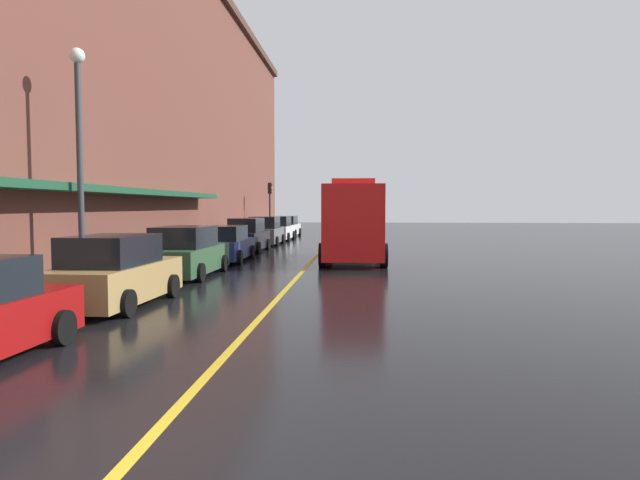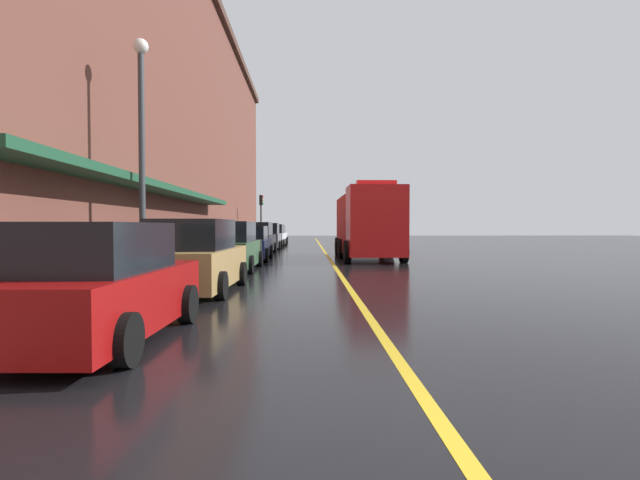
{
  "view_description": "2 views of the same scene",
  "coord_description": "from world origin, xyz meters",
  "views": [
    {
      "loc": [
        2.29,
        -4.96,
        2.51
      ],
      "look_at": [
        0.71,
        15.75,
        1.25
      ],
      "focal_mm": 31.0,
      "sensor_mm": 36.0,
      "label": 1
    },
    {
      "loc": [
        -1.1,
        -3.6,
        1.63
      ],
      "look_at": [
        -0.34,
        25.47,
        0.8
      ],
      "focal_mm": 27.07,
      "sensor_mm": 36.0,
      "label": 2
    }
  ],
  "objects": [
    {
      "name": "parked_car_6",
      "position": [
        -3.88,
        35.36,
        0.83
      ],
      "size": [
        2.15,
        4.17,
        1.79
      ],
      "rotation": [
        0.0,
        0.0,
        1.54
      ],
      "color": "silver",
      "rests_on": "ground"
    },
    {
      "name": "parked_car_1",
      "position": [
        -3.9,
        8.39,
        0.84
      ],
      "size": [
        2.17,
        4.48,
        1.8
      ],
      "rotation": [
        0.0,
        0.0,
        1.54
      ],
      "color": "#A5844C",
      "rests_on": "ground"
    },
    {
      "name": "parking_meter_0",
      "position": [
        -5.35,
        23.52,
        1.06
      ],
      "size": [
        0.14,
        0.18,
        1.33
      ],
      "color": "#4C4C51",
      "rests_on": "sidewalk_left"
    },
    {
      "name": "fire_truck",
      "position": [
        1.9,
        20.48,
        1.73
      ],
      "size": [
        2.9,
        7.95,
        3.64
      ],
      "rotation": [
        0.0,
        0.0,
        -1.56
      ],
      "color": "red",
      "rests_on": "ground"
    },
    {
      "name": "parked_car_2",
      "position": [
        -3.99,
        14.32,
        0.84
      ],
      "size": [
        2.14,
        4.87,
        1.8
      ],
      "rotation": [
        0.0,
        0.0,
        1.56
      ],
      "color": "#2D5133",
      "rests_on": "ground"
    },
    {
      "name": "brick_building_left",
      "position": [
        -11.65,
        23.99,
        8.65
      ],
      "size": [
        9.68,
        64.0,
        17.29
      ],
      "color": "brown",
      "rests_on": "ground"
    },
    {
      "name": "parked_car_7",
      "position": [
        -4.04,
        40.65,
        0.81
      ],
      "size": [
        2.2,
        4.61,
        1.72
      ],
      "rotation": [
        0.0,
        0.0,
        1.55
      ],
      "color": "silver",
      "rests_on": "ground"
    },
    {
      "name": "street_lamp_left",
      "position": [
        -5.95,
        10.7,
        4.4
      ],
      "size": [
        0.44,
        0.44,
        6.94
      ],
      "color": "#33383D",
      "rests_on": "sidewalk_left"
    },
    {
      "name": "ground_plane",
      "position": [
        0.0,
        25.0,
        0.0
      ],
      "size": [
        112.0,
        112.0,
        0.0
      ],
      "primitive_type": "plane",
      "color": "black"
    },
    {
      "name": "parked_car_5",
      "position": [
        -3.99,
        30.42,
        0.86
      ],
      "size": [
        2.12,
        4.15,
        1.86
      ],
      "rotation": [
        0.0,
        0.0,
        1.57
      ],
      "color": "#595B60",
      "rests_on": "ground"
    },
    {
      "name": "parked_car_0",
      "position": [
        -4.05,
        3.23,
        0.79
      ],
      "size": [
        2.09,
        4.19,
        1.68
      ],
      "rotation": [
        0.0,
        0.0,
        1.54
      ],
      "color": "maroon",
      "rests_on": "ground"
    },
    {
      "name": "parked_car_3",
      "position": [
        -3.92,
        19.74,
        0.77
      ],
      "size": [
        2.08,
        4.5,
        1.64
      ],
      "rotation": [
        0.0,
        0.0,
        1.58
      ],
      "color": "navy",
      "rests_on": "ground"
    },
    {
      "name": "parking_meter_1",
      "position": [
        -5.35,
        9.58,
        1.06
      ],
      "size": [
        0.14,
        0.18,
        1.33
      ],
      "color": "#4C4C51",
      "rests_on": "sidewalk_left"
    },
    {
      "name": "traffic_light_near",
      "position": [
        -5.29,
        40.17,
        3.16
      ],
      "size": [
        0.38,
        0.36,
        4.3
      ],
      "color": "#232326",
      "rests_on": "sidewalk_left"
    },
    {
      "name": "lane_center_stripe",
      "position": [
        0.0,
        25.0,
        0.0
      ],
      "size": [
        0.16,
        70.0,
        0.01
      ],
      "primitive_type": "cube",
      "color": "gold",
      "rests_on": "ground"
    },
    {
      "name": "parked_car_4",
      "position": [
        -4.04,
        25.12,
        0.86
      ],
      "size": [
        2.05,
        4.18,
        1.87
      ],
      "rotation": [
        0.0,
        0.0,
        1.54
      ],
      "color": "black",
      "rests_on": "ground"
    },
    {
      "name": "sidewalk_left",
      "position": [
        -6.2,
        25.0,
        0.07
      ],
      "size": [
        2.4,
        70.0,
        0.15
      ],
      "primitive_type": "cube",
      "color": "gray",
      "rests_on": "ground"
    }
  ]
}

